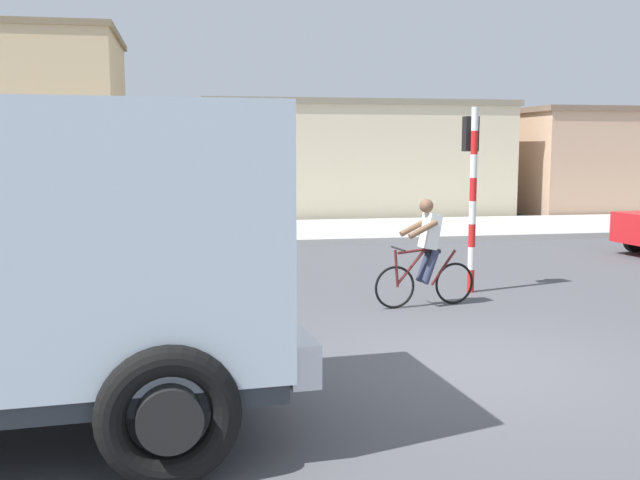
# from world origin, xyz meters

# --- Properties ---
(ground_plane) EXTENTS (120.00, 120.00, 0.00)m
(ground_plane) POSITION_xyz_m (0.00, 0.00, 0.00)
(ground_plane) COLOR #4C4C51
(sidewalk_far) EXTENTS (80.00, 5.00, 0.16)m
(sidewalk_far) POSITION_xyz_m (0.00, 13.05, 0.08)
(sidewalk_far) COLOR #ADADA8
(sidewalk_far) RESTS_ON ground
(cyclist) EXTENTS (1.72, 0.53, 1.72)m
(cyclist) POSITION_xyz_m (0.52, 3.20, 0.86)
(cyclist) COLOR black
(cyclist) RESTS_ON ground
(traffic_light_pole) EXTENTS (0.24, 0.43, 3.20)m
(traffic_light_pole) POSITION_xyz_m (1.67, 4.23, 2.07)
(traffic_light_pole) COLOR red
(traffic_light_pole) RESTS_ON ground
(car_red_near) EXTENTS (4.21, 2.33, 1.60)m
(car_red_near) POSITION_xyz_m (-6.46, 7.44, 0.82)
(car_red_near) COLOR #1E2328
(car_red_near) RESTS_ON ground
(building_mid_block) EXTENTS (10.85, 7.16, 4.09)m
(building_mid_block) POSITION_xyz_m (2.78, 19.40, 2.05)
(building_mid_block) COLOR beige
(building_mid_block) RESTS_ON ground
(building_corner_right) EXTENTS (11.40, 7.61, 3.92)m
(building_corner_right) POSITION_xyz_m (14.77, 19.41, 1.97)
(building_corner_right) COLOR tan
(building_corner_right) RESTS_ON ground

